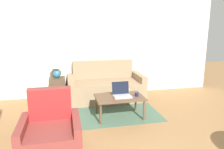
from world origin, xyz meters
TOP-DOWN VIEW (x-y plane):
  - wall_back at (-0.00, 4.13)m, footprint 6.84×0.06m
  - rug at (0.46, 3.07)m, footprint 1.70×1.92m
  - couch at (0.39, 3.68)m, footprint 1.81×0.87m
  - armchair at (-0.80, 1.49)m, footprint 0.81×0.76m
  - side_table at (-0.76, 3.84)m, footprint 0.37×0.37m
  - table_lamp at (-0.76, 3.84)m, footprint 0.28×0.28m
  - coffee_table at (0.46, 2.54)m, footprint 0.94×0.60m
  - laptop at (0.51, 2.56)m, footprint 0.34×0.32m
  - cup_navy at (0.66, 2.72)m, footprint 0.09×0.09m
  - cup_yellow at (0.79, 2.48)m, footprint 0.07×0.07m

SIDE VIEW (x-z plane):
  - rug at x=0.46m, z-range 0.00..0.01m
  - armchair at x=-0.80m, z-range -0.18..0.73m
  - side_table at x=-0.76m, z-range 0.00..0.56m
  - couch at x=0.39m, z-range -0.18..0.74m
  - coffee_table at x=0.46m, z-range 0.16..0.59m
  - cup_yellow at x=0.79m, z-range 0.42..0.50m
  - cup_navy at x=0.66m, z-range 0.42..0.52m
  - laptop at x=0.51m, z-range 0.35..0.61m
  - table_lamp at x=-0.76m, z-range 0.61..1.05m
  - wall_back at x=0.00m, z-range 0.01..2.61m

